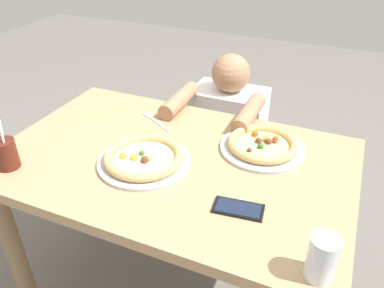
# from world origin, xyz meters

# --- Properties ---
(dining_table) EXTENTS (1.26, 0.80, 0.75)m
(dining_table) POSITION_xyz_m (0.00, 0.00, 0.63)
(dining_table) COLOR tan
(dining_table) RESTS_ON ground
(pizza_near) EXTENTS (0.33, 0.33, 0.04)m
(pizza_near) POSITION_xyz_m (-0.07, -0.07, 0.77)
(pizza_near) COLOR #B7B7BC
(pizza_near) RESTS_ON dining_table
(pizza_far) EXTENTS (0.31, 0.31, 0.04)m
(pizza_far) POSITION_xyz_m (0.28, 0.18, 0.77)
(pizza_far) COLOR #B7B7BC
(pizza_far) RESTS_ON dining_table
(drink_cup_colored) EXTENTS (0.08, 0.08, 0.18)m
(drink_cup_colored) POSITION_xyz_m (-0.49, -0.27, 0.80)
(drink_cup_colored) COLOR #4C1E14
(drink_cup_colored) RESTS_ON dining_table
(water_cup_clear) EXTENTS (0.07, 0.07, 0.12)m
(water_cup_clear) POSITION_xyz_m (0.55, -0.32, 0.81)
(water_cup_clear) COLOR silver
(water_cup_clear) RESTS_ON dining_table
(fork) EXTENTS (0.18, 0.12, 0.00)m
(fork) POSITION_xyz_m (-0.18, 0.21, 0.75)
(fork) COLOR silver
(fork) RESTS_ON dining_table
(cell_phone) EXTENTS (0.16, 0.09, 0.01)m
(cell_phone) POSITION_xyz_m (0.30, -0.17, 0.75)
(cell_phone) COLOR black
(cell_phone) RESTS_ON dining_table
(diner_seated) EXTENTS (0.39, 0.51, 0.94)m
(diner_seated) POSITION_xyz_m (0.01, 0.59, 0.44)
(diner_seated) COLOR #333847
(diner_seated) RESTS_ON ground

